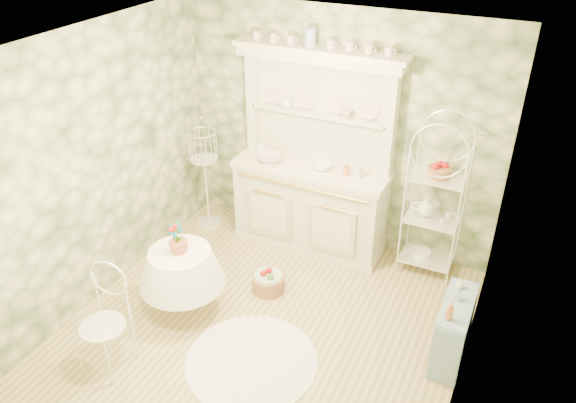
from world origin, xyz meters
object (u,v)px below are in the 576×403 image
at_px(cafe_chair, 102,326).
at_px(birdcage_stand, 205,175).
at_px(side_shelf, 453,333).
at_px(round_table, 183,279).
at_px(bakers_rack, 436,196).
at_px(kitchen_dresser, 311,155).
at_px(floor_basket, 269,281).

relative_size(cafe_chair, birdcage_stand, 0.65).
xyz_separation_m(side_shelf, round_table, (-2.53, -0.51, 0.11)).
bearing_deg(bakers_rack, kitchen_dresser, -176.98).
relative_size(side_shelf, cafe_chair, 0.72).
height_order(cafe_chair, floor_basket, cafe_chair).
bearing_deg(bakers_rack, floor_basket, -142.51).
xyz_separation_m(kitchen_dresser, floor_basket, (-0.03, -1.01, -1.02)).
bearing_deg(birdcage_stand, cafe_chair, -79.28).
relative_size(cafe_chair, floor_basket, 2.37).
bearing_deg(round_table, bakers_rack, 40.44).
bearing_deg(floor_basket, cafe_chair, -117.88).
height_order(side_shelf, round_table, round_table).
relative_size(bakers_rack, side_shelf, 2.86).
xyz_separation_m(round_table, birdcage_stand, (-0.64, 1.46, 0.30)).
height_order(bakers_rack, floor_basket, bakers_rack).
height_order(bakers_rack, birdcage_stand, bakers_rack).
bearing_deg(cafe_chair, bakers_rack, 41.02).
height_order(round_table, floor_basket, round_table).
bearing_deg(birdcage_stand, floor_basket, -33.27).
bearing_deg(floor_basket, round_table, -134.23).
xyz_separation_m(kitchen_dresser, bakers_rack, (1.37, 0.08, -0.21)).
distance_m(side_shelf, birdcage_stand, 3.34).
bearing_deg(floor_basket, kitchen_dresser, 88.20).
height_order(kitchen_dresser, cafe_chair, kitchen_dresser).
height_order(round_table, birdcage_stand, birdcage_stand).
distance_m(cafe_chair, birdcage_stand, 2.42).
bearing_deg(cafe_chair, birdcage_stand, 91.92).
xyz_separation_m(round_table, cafe_chair, (-0.20, -0.90, 0.06)).
xyz_separation_m(bakers_rack, side_shelf, (0.51, -1.21, -0.65)).
distance_m(kitchen_dresser, bakers_rack, 1.39).
relative_size(kitchen_dresser, round_table, 2.92).
xyz_separation_m(birdcage_stand, floor_basket, (1.26, -0.83, -0.57)).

